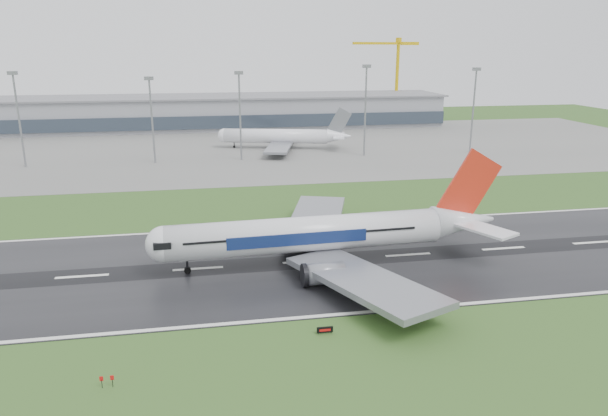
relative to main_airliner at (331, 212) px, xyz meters
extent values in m
plane|color=#2B4F1D|center=(-24.38, 0.81, -9.84)|extent=(520.00, 520.00, 0.00)
cube|color=black|center=(-24.38, 0.81, -9.79)|extent=(400.00, 45.00, 0.10)
cube|color=slate|center=(-24.38, 125.81, -9.80)|extent=(400.00, 130.00, 0.08)
cube|color=gray|center=(-24.38, 185.81, -2.34)|extent=(240.00, 36.00, 15.00)
cylinder|color=gray|center=(-81.99, 100.81, 5.25)|extent=(0.64, 0.64, 30.17)
cylinder|color=gray|center=(-39.78, 100.81, 4.22)|extent=(0.64, 0.64, 28.11)
cylinder|color=gray|center=(-9.82, 100.81, 5.01)|extent=(0.64, 0.64, 29.69)
cylinder|color=gray|center=(35.52, 100.81, 5.98)|extent=(0.64, 0.64, 31.63)
cylinder|color=gray|center=(77.58, 100.81, 5.34)|extent=(0.64, 0.64, 30.36)
camera|label=1|loc=(-21.60, -93.77, 28.81)|focal=32.53mm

